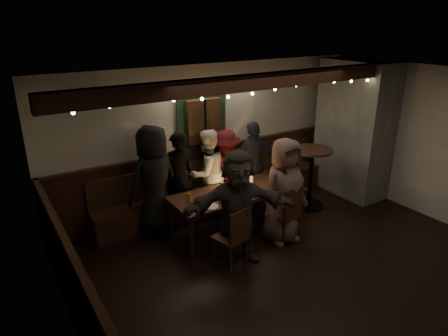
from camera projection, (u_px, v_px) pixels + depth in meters
room at (294, 155)px, 6.95m from camera, size 6.02×5.01×2.62m
dining_table at (231, 196)px, 6.42m from camera, size 1.94×0.83×0.84m
chair_near_left at (235, 234)px, 5.55m from camera, size 0.49×0.49×0.90m
chair_near_right at (288, 211)px, 6.15m from camera, size 0.50×0.50×0.95m
chair_end at (288, 184)px, 7.12m from camera, size 0.46×0.46×0.95m
high_top at (311, 170)px, 7.28m from camera, size 0.70×0.70×1.12m
person_a at (154, 181)px, 6.30m from camera, size 1.00×0.77×1.81m
person_b at (179, 178)px, 6.67m from camera, size 0.60×0.41×1.62m
person_c at (207, 173)px, 6.97m from camera, size 0.84×0.70×1.56m
person_d at (225, 170)px, 7.16m from camera, size 1.01×0.64×1.50m
person_e at (253, 164)px, 7.31m from camera, size 1.00×0.60×1.60m
person_f at (238, 207)px, 5.57m from camera, size 1.63×1.04×1.68m
person_g at (284, 191)px, 6.09m from camera, size 0.82×0.54×1.68m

